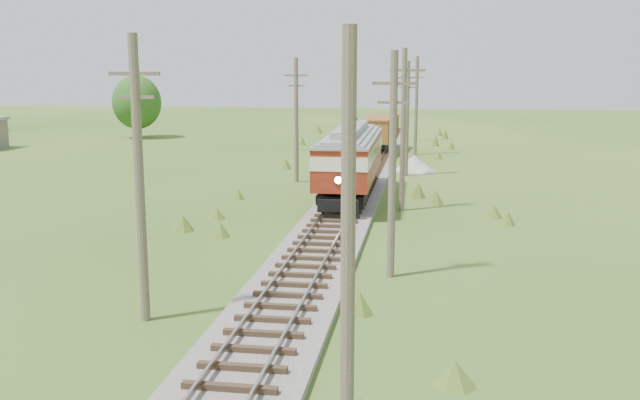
# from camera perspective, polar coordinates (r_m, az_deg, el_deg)

# --- Properties ---
(railbed_main) EXTENTS (3.60, 96.00, 0.57)m
(railbed_main) POSITION_cam_1_polar(r_m,az_deg,el_deg) (43.61, 2.49, 0.31)
(railbed_main) COLOR #605B54
(railbed_main) RESTS_ON ground
(streetcar) EXTENTS (3.21, 13.14, 5.98)m
(streetcar) POSITION_cam_1_polar(r_m,az_deg,el_deg) (42.86, 2.46, 3.59)
(streetcar) COLOR black
(streetcar) RESTS_ON ground
(gondola) EXTENTS (3.32, 8.50, 2.76)m
(gondola) POSITION_cam_1_polar(r_m,az_deg,el_deg) (67.54, 4.78, 5.56)
(gondola) COLOR black
(gondola) RESTS_ON ground
(gravel_pile) EXTENTS (3.30, 3.50, 1.20)m
(gravel_pile) POSITION_cam_1_polar(r_m,az_deg,el_deg) (55.91, 7.64, 2.90)
(gravel_pile) COLOR gray
(gravel_pile) RESTS_ON ground
(utility_pole_r_1) EXTENTS (0.30, 0.30, 8.80)m
(utility_pole_r_1) POSITION_cam_1_polar(r_m,az_deg,el_deg) (14.21, 2.25, -4.12)
(utility_pole_r_1) COLOR brown
(utility_pole_r_1) RESTS_ON ground
(utility_pole_r_2) EXTENTS (1.60, 0.30, 8.60)m
(utility_pole_r_2) POSITION_cam_1_polar(r_m,az_deg,el_deg) (26.93, 5.82, 2.93)
(utility_pole_r_2) COLOR brown
(utility_pole_r_2) RESTS_ON ground
(utility_pole_r_3) EXTENTS (1.60, 0.30, 9.00)m
(utility_pole_r_3) POSITION_cam_1_polar(r_m,az_deg,el_deg) (39.82, 6.67, 5.70)
(utility_pole_r_3) COLOR brown
(utility_pole_r_3) RESTS_ON ground
(utility_pole_r_4) EXTENTS (1.60, 0.30, 8.40)m
(utility_pole_r_4) POSITION_cam_1_polar(r_m,az_deg,el_deg) (52.81, 6.98, 6.57)
(utility_pole_r_4) COLOR brown
(utility_pole_r_4) RESTS_ON ground
(utility_pole_r_5) EXTENTS (1.60, 0.30, 8.90)m
(utility_pole_r_5) POSITION_cam_1_polar(r_m,az_deg,el_deg) (65.76, 7.71, 7.56)
(utility_pole_r_5) COLOR brown
(utility_pole_r_5) RESTS_ON ground
(utility_pole_r_6) EXTENTS (1.60, 0.30, 8.70)m
(utility_pole_r_6) POSITION_cam_1_polar(r_m,az_deg,el_deg) (78.75, 7.75, 7.98)
(utility_pole_r_6) COLOR brown
(utility_pole_r_6) RESTS_ON ground
(utility_pole_l_a) EXTENTS (1.60, 0.30, 9.00)m
(utility_pole_l_a) POSITION_cam_1_polar(r_m,az_deg,el_deg) (22.72, -14.27, 1.74)
(utility_pole_l_a) COLOR brown
(utility_pole_l_a) RESTS_ON ground
(utility_pole_l_b) EXTENTS (1.60, 0.30, 8.60)m
(utility_pole_l_b) POSITION_cam_1_polar(r_m,az_deg,el_deg) (49.63, -1.91, 6.50)
(utility_pole_l_b) COLOR brown
(utility_pole_l_b) RESTS_ON ground
(tree_mid_a) EXTENTS (5.46, 5.46, 7.03)m
(tree_mid_a) POSITION_cam_1_polar(r_m,az_deg,el_deg) (83.41, -14.44, 7.58)
(tree_mid_a) COLOR #38281C
(tree_mid_a) RESTS_ON ground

